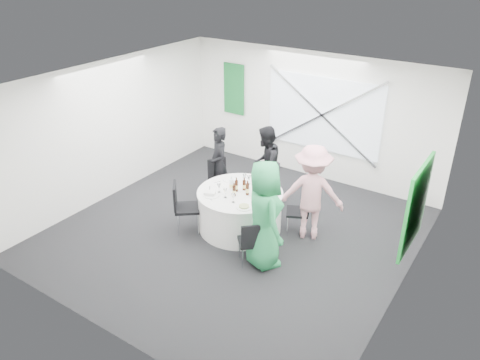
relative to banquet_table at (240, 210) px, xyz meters
The scene contains 48 objects.
floor 0.43m from the banquet_table, 90.00° to the right, with size 6.00×6.00×0.00m, color black.
ceiling 2.43m from the banquet_table, 90.00° to the right, with size 6.00×6.00×0.00m, color white.
wall_back 2.98m from the banquet_table, 90.00° to the left, with size 6.00×6.00×0.00m, color white.
wall_front 3.36m from the banquet_table, 90.00° to the right, with size 6.00×6.00×0.00m, color white.
wall_left 3.17m from the banquet_table, behind, with size 6.00×6.00×0.00m, color white.
wall_right 3.17m from the banquet_table, ahead, with size 6.00×6.00×0.00m, color white.
window_panel 2.99m from the banquet_table, 83.80° to the left, with size 2.60×0.03×1.60m, color silver.
window_brace_a 2.96m from the banquet_table, 83.71° to the left, with size 0.05×0.05×3.16m, color silver.
window_brace_b 2.96m from the banquet_table, 83.71° to the left, with size 0.05×0.05×3.16m, color silver.
green_banner 3.65m from the banquet_table, 126.03° to the left, with size 0.55×0.04×1.20m, color #135F2A.
green_sign 3.08m from the banquet_table, ahead, with size 0.05×1.20×1.40m, color #198D31.
banquet_table is the anchor object (origin of this frame).
chair_back 1.03m from the banquet_table, 95.10° to the left, with size 0.42×0.42×0.84m.
chair_back_left 1.15m from the banquet_table, 145.67° to the left, with size 0.57×0.57×0.90m.
chair_back_right 1.13m from the banquet_table, 26.37° to the left, with size 0.53×0.52×0.86m.
chair_front_right 1.15m from the banquet_table, 47.57° to the right, with size 0.53×0.53×0.82m.
chair_front_left 1.06m from the banquet_table, 141.50° to the right, with size 0.62×0.62×0.97m.
person_man_back_left 1.32m from the banquet_table, 143.68° to the left, with size 0.56×0.37×1.55m, color black.
person_man_back 1.28m from the banquet_table, 98.65° to the left, with size 0.78×0.43×1.60m, color black.
person_woman_pink 1.37m from the banquet_table, 22.20° to the left, with size 1.14×0.53×1.76m, color pink.
person_woman_green 1.25m from the banquet_table, 36.53° to the right, with size 0.90×0.58×1.83m, color #268D4F.
plate_back 0.63m from the banquet_table, 88.70° to the left, with size 0.27×0.27×0.01m.
plate_back_left 0.65m from the banquet_table, 145.37° to the left, with size 0.26×0.26×0.01m.
plate_back_right 0.70m from the banquet_table, 25.72° to the left, with size 0.25×0.25×0.04m.
plate_front_right 0.69m from the banquet_table, 49.48° to the right, with size 0.27×0.27×0.04m.
plate_front_left 0.66m from the banquet_table, 131.37° to the right, with size 0.28×0.28×0.01m.
napkin 0.69m from the banquet_table, 133.66° to the right, with size 0.20×0.13×0.05m, color silver.
beer_bottle_a 0.49m from the banquet_table, behind, with size 0.06×0.06×0.27m.
beer_bottle_b 0.49m from the banquet_table, 79.52° to the left, with size 0.06×0.06×0.25m.
beer_bottle_c 0.52m from the banquet_table, ahead, with size 0.06×0.06×0.28m.
beer_bottle_d 0.51m from the banquet_table, 91.96° to the right, with size 0.06×0.06×0.25m.
green_water_bottle 0.57m from the banquet_table, 31.88° to the left, with size 0.08×0.08×0.33m.
clear_water_bottle 0.51m from the banquet_table, behind, with size 0.08×0.08×0.27m.
wine_glass_a 0.64m from the banquet_table, 73.25° to the right, with size 0.07×0.07×0.17m.
wine_glass_b 0.61m from the banquet_table, 11.15° to the left, with size 0.07×0.07×0.17m.
wine_glass_c 0.65m from the banquet_table, 30.46° to the left, with size 0.07×0.07×0.17m.
wine_glass_d 0.62m from the banquet_table, 95.92° to the left, with size 0.07×0.07×0.17m.
wine_glass_e 0.63m from the banquet_table, 144.25° to the right, with size 0.07×0.07×0.17m.
wine_glass_f 0.60m from the banquet_table, 107.43° to the right, with size 0.07×0.07×0.17m.
wine_glass_g 0.63m from the banquet_table, 110.59° to the left, with size 0.07×0.07×0.17m.
fork_a 0.69m from the banquet_table, 17.99° to the left, with size 0.01×0.15×0.01m, color silver.
knife_a 0.69m from the banquet_table, 47.65° to the left, with size 0.01×0.15×0.01m, color silver.
fork_b 0.69m from the banquet_table, 138.14° to the left, with size 0.01×0.15×0.01m, color silver.
knife_b 0.69m from the banquet_table, behind, with size 0.01×0.15×0.01m, color silver.
fork_c 0.69m from the banquet_table, 71.98° to the left, with size 0.01×0.15×0.01m, color silver.
knife_c 0.69m from the banquet_table, 112.93° to the left, with size 0.01×0.15×0.01m, color silver.
fork_d 0.69m from the banquet_table, 161.77° to the right, with size 0.01×0.15×0.01m, color silver.
knife_d 0.69m from the banquet_table, 118.57° to the right, with size 0.01×0.15×0.01m, color silver.
Camera 1 is at (4.11, -5.99, 4.74)m, focal length 35.00 mm.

